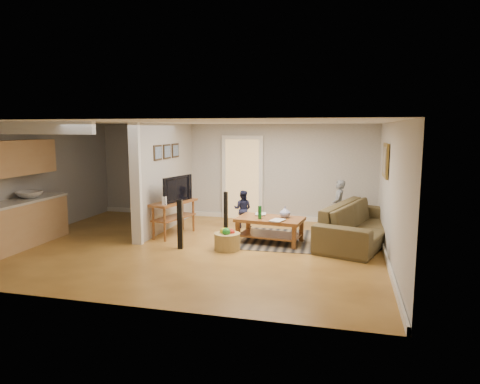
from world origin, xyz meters
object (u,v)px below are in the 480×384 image
Objects in this scene: coffee_table at (271,223)px; sofa at (360,243)px; speaker_left at (180,224)px; toddler at (243,227)px; child at (338,230)px; speaker_right at (226,210)px; toy_basket at (227,240)px; tv_console at (174,205)px.

sofa is at bearing 13.99° from coffee_table.
speaker_left is 2.29m from toddler.
speaker_left is 3.86m from child.
sofa is 3.19× the size of speaker_right.
speaker_right reaches higher than toy_basket.
speaker_left is (-1.68, -0.89, 0.08)m from coffee_table.
tv_console is 1.86m from toddler.
toddler is (0.77, 2.10, -0.50)m from speaker_left.
coffee_table is (-1.83, -0.46, 0.42)m from sofa.
toddler is (0.40, 0.09, -0.44)m from speaker_right.
tv_console is at bearing 150.61° from toy_basket.
sofa is at bearing -11.36° from speaker_right.
tv_console is (-2.20, 0.08, 0.29)m from coffee_table.
tv_console reaches higher than toy_basket.
tv_console is 1.09× the size of child.
speaker_right is 2.71m from child.
tv_console reaches higher than sofa.
toy_basket reaches higher than toddler.
speaker_left reaches higher than toddler.
sofa is 1.93× the size of coffee_table.
child is (2.09, 2.19, -0.19)m from toy_basket.
tv_console is 1.49× the size of speaker_right.
speaker_right is at bearing 106.68° from toy_basket.
toy_basket is 0.56× the size of toddler.
coffee_table reaches higher than sofa.
coffee_table is 1.07m from toy_basket.
speaker_left reaches higher than speaker_right.
toddler is at bearing 13.78° from speaker_right.
speaker_left is 1.13× the size of speaker_right.
toddler is (1.30, 1.13, -0.71)m from tv_console.
toy_basket is (-0.75, -0.74, -0.23)m from coffee_table.
speaker_left is at bearing -51.80° from child.
toy_basket is at bearing -72.81° from speaker_right.
speaker_right is 0.73× the size of child.
toddler is at bearing 59.11° from speaker_left.
toddler is (-2.25, -0.24, 0.00)m from child.
sofa is 5.44× the size of toy_basket.
toy_basket is 0.43× the size of child.
coffee_table is 1.71m from speaker_right.
coffee_table is 1.46× the size of speaker_left.
toy_basket reaches higher than sofa.
child is 1.32× the size of toddler.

